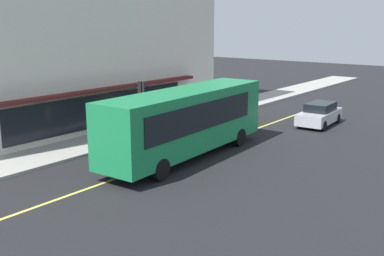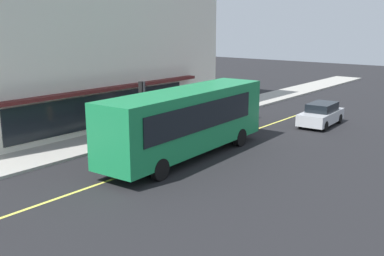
% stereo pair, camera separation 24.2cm
% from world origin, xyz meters
% --- Properties ---
extents(ground, '(120.00, 120.00, 0.00)m').
position_xyz_m(ground, '(0.00, 0.00, 0.00)').
color(ground, black).
extents(sidewalk, '(80.00, 3.19, 0.15)m').
position_xyz_m(sidewalk, '(0.00, 5.39, 0.07)').
color(sidewalk, '#9E9B93').
rests_on(sidewalk, ground).
extents(lane_centre_stripe, '(36.00, 0.16, 0.01)m').
position_xyz_m(lane_centre_stripe, '(0.00, 0.00, 0.00)').
color(lane_centre_stripe, '#D8D14C').
rests_on(lane_centre_stripe, ground).
extents(storefront_building, '(23.39, 11.40, 15.38)m').
position_xyz_m(storefront_building, '(1.79, 12.39, 7.68)').
color(storefront_building, silver).
rests_on(storefront_building, ground).
extents(bus, '(11.24, 3.06, 3.50)m').
position_xyz_m(bus, '(0.69, -0.42, 1.99)').
color(bus, '#197F47').
rests_on(bus, ground).
extents(traffic_light, '(0.30, 0.52, 3.20)m').
position_xyz_m(traffic_light, '(2.53, 4.53, 2.53)').
color(traffic_light, '#2D2D33').
rests_on(traffic_light, sidewalk).
extents(car_silver, '(4.39, 2.04, 1.52)m').
position_xyz_m(car_silver, '(12.13, -2.78, 0.74)').
color(car_silver, '#B7BABF').
rests_on(car_silver, ground).
extents(car_maroon, '(4.40, 2.06, 1.52)m').
position_xyz_m(car_maroon, '(9.03, 2.56, 0.74)').
color(car_maroon, maroon).
rests_on(car_maroon, ground).
extents(pedestrian_at_corner, '(0.34, 0.34, 1.67)m').
position_xyz_m(pedestrian_at_corner, '(-0.72, 4.53, 1.15)').
color(pedestrian_at_corner, black).
rests_on(pedestrian_at_corner, sidewalk).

